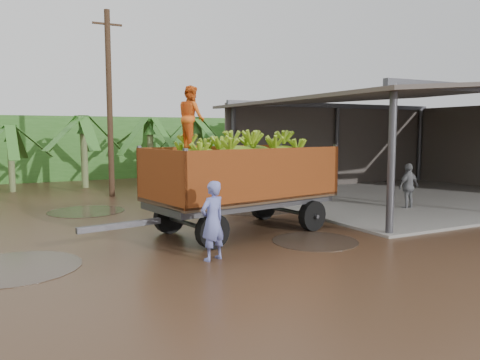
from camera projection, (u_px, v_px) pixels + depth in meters
name	position (u px, v px, depth m)	size (l,w,h in m)	color
ground	(155.00, 229.00, 13.32)	(100.00, 100.00, 0.00)	black
packing_shed	(410.00, 137.00, 19.92)	(12.78, 10.80, 4.76)	gray
hedge_north	(38.00, 148.00, 26.43)	(22.00, 3.00, 3.60)	#2D661E
banana_trailer	(241.00, 177.00, 12.71)	(7.13, 3.30, 3.89)	#A14617
man_blue	(213.00, 221.00, 9.98)	(0.63, 0.41, 1.72)	#6972BF
man_grey	(409.00, 187.00, 16.41)	(0.97, 0.40, 1.65)	slate
utility_pole	(110.00, 103.00, 19.51)	(1.20, 0.24, 7.72)	#47301E
banana_plants	(3.00, 157.00, 18.21)	(24.98, 21.06, 4.18)	#2D661E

